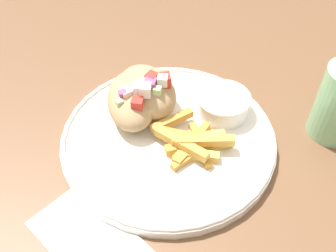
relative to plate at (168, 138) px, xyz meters
The scene contains 7 objects.
table 0.08m from the plate, 87.10° to the left, with size 1.25×1.25×0.72m.
napkin 0.18m from the plate, 77.72° to the right, with size 0.16×0.09×0.00m.
plate is the anchor object (origin of this frame).
pita_sandwich_near 0.08m from the plate, behind, with size 0.14×0.13×0.06m.
pita_sandwich_far 0.08m from the plate, 159.63° to the left, with size 0.13×0.11×0.07m.
fries_pile 0.04m from the plate, ahead, with size 0.11×0.10×0.02m.
sauce_ramekin 0.10m from the plate, 72.90° to the left, with size 0.08×0.08×0.03m.
Camera 1 is at (0.25, -0.29, 1.16)m, focal length 42.00 mm.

